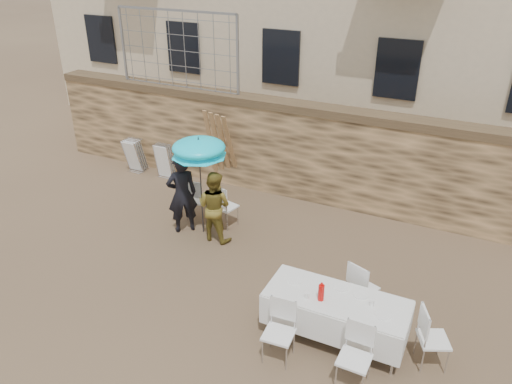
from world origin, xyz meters
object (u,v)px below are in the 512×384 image
at_px(couple_chair_right, 226,205).
at_px(soda_bottle, 321,293).
at_px(table_chair_front_right, 354,358).
at_px(table_chair_front_left, 279,333).
at_px(table_chair_back, 363,287).
at_px(couple_chair_left, 197,198).
at_px(man_suit, 182,194).
at_px(woman_dress, 214,206).
at_px(banquet_table, 337,300).
at_px(table_chair_side, 434,338).
at_px(chair_stack_left, 138,153).
at_px(chair_stack_right, 167,159).
at_px(umbrella, 199,151).

height_order(couple_chair_right, soda_bottle, soda_bottle).
bearing_deg(table_chair_front_right, table_chair_front_left, -178.70).
xyz_separation_m(couple_chair_right, table_chair_back, (3.30, -1.44, 0.00)).
bearing_deg(couple_chair_left, man_suit, 82.38).
bearing_deg(man_suit, woman_dress, 135.82).
relative_size(banquet_table, table_chair_front_left, 2.19).
relative_size(man_suit, table_chair_back, 1.75).
xyz_separation_m(woman_dress, banquet_table, (3.05, -1.69, -0.01)).
xyz_separation_m(banquet_table, table_chair_side, (1.40, 0.10, -0.25)).
xyz_separation_m(man_suit, table_chair_side, (5.20, -1.59, -0.36)).
bearing_deg(table_chair_side, couple_chair_left, 43.43).
xyz_separation_m(chair_stack_left, chair_stack_right, (0.90, 0.00, 0.00)).
distance_m(umbrella, chair_stack_left, 3.95).
bearing_deg(table_chair_side, banquet_table, 69.94).
bearing_deg(chair_stack_left, table_chair_front_right, -32.62).
bearing_deg(table_chair_back, table_chair_front_left, 83.86).
xyz_separation_m(woman_dress, chair_stack_right, (-2.60, 2.06, -0.28)).
distance_m(man_suit, table_chair_front_left, 4.04).
relative_size(table_chair_front_left, table_chair_back, 1.00).
distance_m(couple_chair_right, chair_stack_left, 3.76).
relative_size(couple_chair_left, banquet_table, 0.46).
bearing_deg(couple_chair_left, chair_stack_left, -36.49).
bearing_deg(table_chair_side, couple_chair_right, 40.36).
xyz_separation_m(man_suit, chair_stack_left, (-2.75, 2.06, -0.38)).
relative_size(man_suit, soda_bottle, 6.45).
bearing_deg(soda_bottle, banquet_table, 36.87).
bearing_deg(table_chair_front_right, table_chair_back, 102.25).
relative_size(couple_chair_left, table_chair_side, 1.00).
distance_m(man_suit, couple_chair_left, 0.66).
height_order(man_suit, table_chair_front_left, man_suit).
bearing_deg(man_suit, table_chair_back, 123.21).
bearing_deg(table_chair_front_left, chair_stack_left, 138.83).
bearing_deg(table_chair_side, table_chair_back, 35.60).
relative_size(soda_bottle, chair_stack_right, 0.28).
height_order(umbrella, soda_bottle, umbrella).
xyz_separation_m(woman_dress, soda_bottle, (2.85, -1.84, 0.17)).
xyz_separation_m(banquet_table, soda_bottle, (-0.20, -0.15, 0.17)).
distance_m(banquet_table, soda_bottle, 0.30).
bearing_deg(couple_chair_right, umbrella, 69.69).
height_order(table_chair_front_right, chair_stack_right, table_chair_front_right).
height_order(man_suit, chair_stack_right, man_suit).
height_order(table_chair_back, chair_stack_right, table_chair_back).
bearing_deg(chair_stack_left, table_chair_side, -24.73).
bearing_deg(couple_chair_right, woman_dress, 108.57).
bearing_deg(chair_stack_right, banquet_table, -33.66).
bearing_deg(table_chair_back, couple_chair_left, 1.30).
height_order(umbrella, table_chair_front_left, umbrella).
bearing_deg(table_chair_front_left, table_chair_back, 58.72).
distance_m(table_chair_front_right, chair_stack_left, 8.36).
relative_size(man_suit, table_chair_front_left, 1.75).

